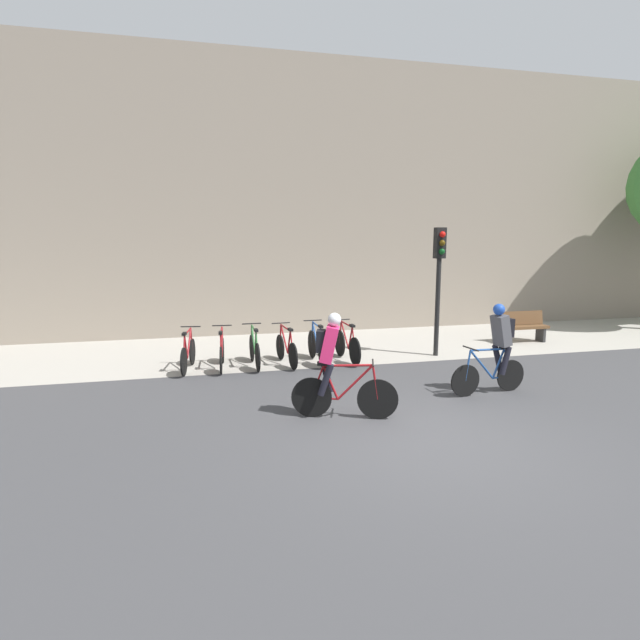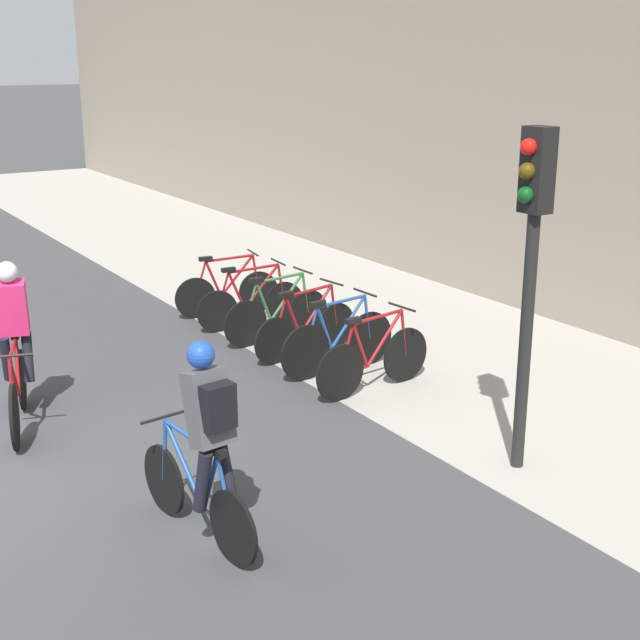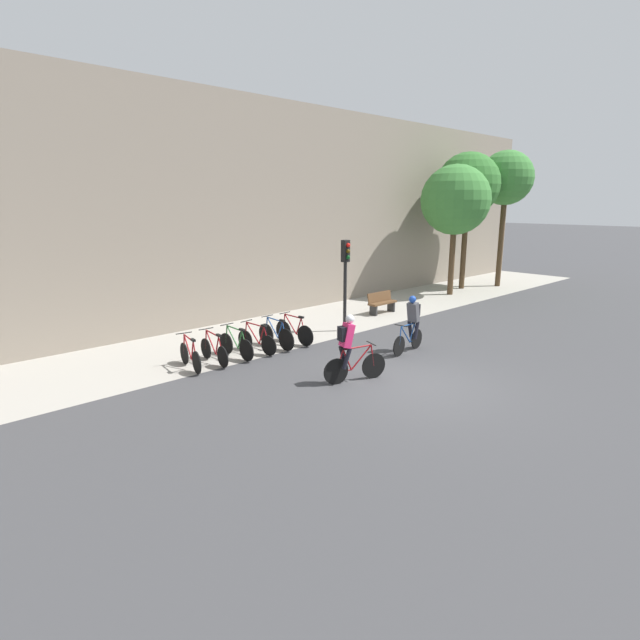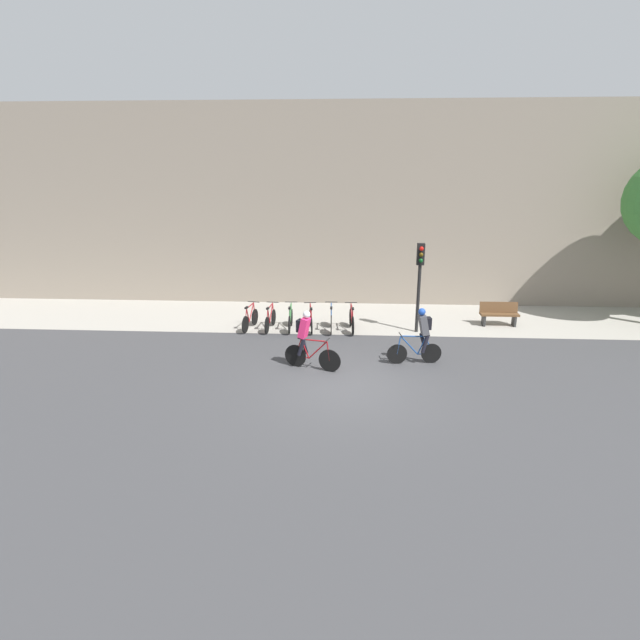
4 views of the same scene
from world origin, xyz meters
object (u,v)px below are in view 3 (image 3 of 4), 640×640
object	(u,v)px
cyclist_grey	(412,321)
parked_bike_1	(214,350)
cyclist_pink	(349,347)
parked_bike_2	(236,345)
traffic_light_pole	(346,268)
parked_bike_3	(257,340)
parked_bike_5	(294,331)
bench	(382,302)
parked_bike_4	(276,335)
parked_bike_0	(190,355)

from	to	relation	value
cyclist_grey	parked_bike_1	distance (m)	6.02
cyclist_pink	parked_bike_2	world-z (taller)	cyclist_pink
cyclist_pink	traffic_light_pole	size ratio (longest dim) A/B	0.55
parked_bike_3	traffic_light_pole	size ratio (longest dim) A/B	0.51
cyclist_grey	parked_bike_5	bearing A→B (deg)	123.37
bench	cyclist_grey	bearing A→B (deg)	-130.46
cyclist_grey	parked_bike_4	size ratio (longest dim) A/B	1.04
cyclist_pink	cyclist_grey	distance (m)	3.48
parked_bike_2	cyclist_grey	bearing A→B (deg)	-35.98
cyclist_pink	traffic_light_pole	bearing A→B (deg)	45.08
parked_bike_4	parked_bike_5	xyz separation A→B (m)	(0.76, -0.00, -0.01)
parked_bike_2	parked_bike_3	bearing A→B (deg)	-0.06
parked_bike_1	parked_bike_3	xyz separation A→B (m)	(1.51, 0.00, 0.00)
cyclist_grey	parked_bike_0	bearing A→B (deg)	151.69
cyclist_pink	parked_bike_1	distance (m)	4.14
parked_bike_4	parked_bike_5	world-z (taller)	parked_bike_4
cyclist_grey	parked_bike_5	distance (m)	3.82
parked_bike_2	bench	world-z (taller)	parked_bike_2
parked_bike_1	bench	xyz separation A→B (m)	(8.62, 0.98, 0.08)
parked_bike_3	bench	world-z (taller)	parked_bike_3
parked_bike_1	traffic_light_pole	bearing A→B (deg)	-0.11
parked_bike_5	traffic_light_pole	bearing A→B (deg)	-0.28
cyclist_grey	parked_bike_5	xyz separation A→B (m)	(-2.08, 3.16, -0.54)
parked_bike_1	parked_bike_2	bearing A→B (deg)	0.09
parked_bike_2	traffic_light_pole	xyz separation A→B (m)	(4.64, -0.01, 1.87)
parked_bike_3	parked_bike_5	bearing A→B (deg)	0.05
traffic_light_pole	parked_bike_1	bearing A→B (deg)	179.89
cyclist_pink	parked_bike_3	world-z (taller)	cyclist_pink
parked_bike_0	bench	distance (m)	9.43
parked_bike_3	traffic_light_pole	xyz separation A→B (m)	(3.89, -0.01, 1.88)
traffic_light_pole	cyclist_grey	bearing A→B (deg)	-95.43
bench	parked_bike_2	bearing A→B (deg)	-172.93
parked_bike_5	cyclist_grey	bearing A→B (deg)	-56.63
parked_bike_3	traffic_light_pole	world-z (taller)	traffic_light_pole
cyclist_pink	parked_bike_0	distance (m)	4.50
parked_bike_4	cyclist_grey	bearing A→B (deg)	-48.07
parked_bike_2	traffic_light_pole	bearing A→B (deg)	-0.14
parked_bike_4	bench	bearing A→B (deg)	8.72
cyclist_pink	parked_bike_5	bearing A→B (deg)	70.19
parked_bike_0	parked_bike_2	xyz separation A→B (m)	(1.51, 0.00, 0.01)
cyclist_pink	parked_bike_1	world-z (taller)	cyclist_pink
parked_bike_2	parked_bike_4	distance (m)	1.51
parked_bike_3	parked_bike_5	distance (m)	1.51
parked_bike_5	traffic_light_pole	distance (m)	3.02
cyclist_pink	cyclist_grey	bearing A→B (deg)	9.86
parked_bike_1	parked_bike_2	world-z (taller)	parked_bike_2
parked_bike_0	parked_bike_1	xyz separation A→B (m)	(0.76, -0.00, -0.00)
parked_bike_2	parked_bike_4	xyz separation A→B (m)	(1.51, 0.00, 0.02)
parked_bike_0	bench	world-z (taller)	parked_bike_0
cyclist_grey	bench	world-z (taller)	cyclist_grey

